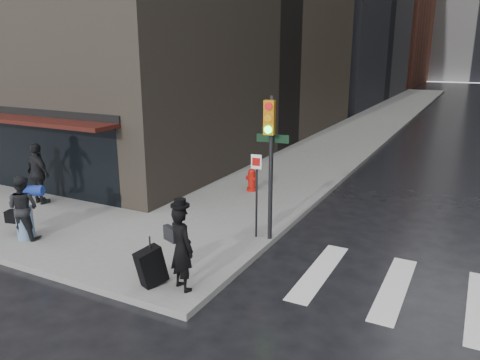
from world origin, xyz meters
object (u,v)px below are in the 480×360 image
at_px(traffic_light, 269,149).
at_px(fire_hydrant, 252,181).
at_px(man_greycoat, 38,174).
at_px(man_overcoat, 175,251).
at_px(man_jeans, 23,207).

xyz_separation_m(traffic_light, fire_hydrant, (-2.20, 3.60, -1.95)).
bearing_deg(traffic_light, man_greycoat, 177.27).
height_order(man_overcoat, man_greycoat, man_greycoat).
height_order(man_greycoat, fire_hydrant, man_greycoat).
height_order(man_greycoat, traffic_light, traffic_light).
relative_size(man_overcoat, fire_hydrant, 2.48).
relative_size(man_jeans, man_greycoat, 0.86).
distance_m(man_jeans, man_greycoat, 2.88).
bearing_deg(man_jeans, man_greycoat, -61.43).
distance_m(man_overcoat, fire_hydrant, 6.89).
relative_size(man_jeans, fire_hydrant, 2.11).
xyz_separation_m(man_overcoat, man_greycoat, (-6.78, 2.49, 0.15)).
bearing_deg(man_overcoat, fire_hydrant, -54.51).
bearing_deg(man_jeans, traffic_light, -167.68).
bearing_deg(man_overcoat, man_greycoat, 1.89).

